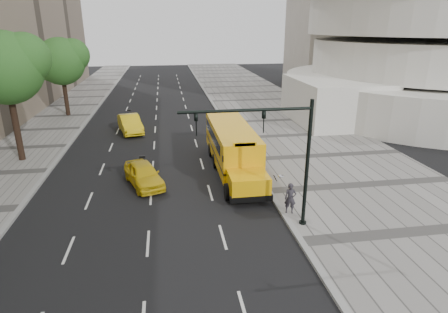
{
  "coord_description": "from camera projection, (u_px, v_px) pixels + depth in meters",
  "views": [
    {
      "loc": [
        0.16,
        -25.31,
        9.55
      ],
      "look_at": [
        3.5,
        -4.0,
        1.9
      ],
      "focal_mm": 30.0,
      "sensor_mm": 36.0,
      "label": 1
    }
  ],
  "objects": [
    {
      "name": "taxi_far",
      "position": [
        130.0,
        124.0,
        34.74
      ],
      "size": [
        2.84,
        5.17,
        1.62
      ],
      "primitive_type": "imported",
      "rotation": [
        0.0,
        0.0,
        0.24
      ],
      "color": "yellow",
      "rests_on": "ground"
    },
    {
      "name": "ground",
      "position": [
        167.0,
        166.0,
        26.73
      ],
      "size": [
        140.0,
        140.0,
        0.0
      ],
      "primitive_type": "plane",
      "color": "black",
      "rests_on": "ground"
    },
    {
      "name": "pedestrian",
      "position": [
        290.0,
        198.0,
        19.49
      ],
      "size": [
        0.69,
        0.55,
        1.65
      ],
      "primitive_type": "imported",
      "rotation": [
        0.0,
        0.0,
        -0.28
      ],
      "color": "#2E2A32",
      "rests_on": "sidewalk_museum"
    },
    {
      "name": "taxi_near",
      "position": [
        144.0,
        174.0,
        23.28
      ],
      "size": [
        3.01,
        4.58,
        1.45
      ],
      "primitive_type": "imported",
      "rotation": [
        0.0,
        0.0,
        0.33
      ],
      "color": "yellow",
      "rests_on": "ground"
    },
    {
      "name": "school_bus",
      "position": [
        232.0,
        144.0,
        25.66
      ],
      "size": [
        2.96,
        11.56,
        3.19
      ],
      "color": "#FFB409",
      "rests_on": "ground"
    },
    {
      "name": "curb_far",
      "position": [
        49.0,
        171.0,
        25.54
      ],
      "size": [
        0.3,
        140.0,
        0.15
      ],
      "primitive_type": "cube",
      "color": "gray",
      "rests_on": "ground"
    },
    {
      "name": "tree_c",
      "position": [
        62.0,
        61.0,
        39.1
      ],
      "size": [
        5.52,
        4.9,
        8.32
      ],
      "color": "black",
      "rests_on": "ground"
    },
    {
      "name": "tree_b",
      "position": [
        6.0,
        67.0,
        25.32
      ],
      "size": [
        5.59,
        4.97,
        9.23
      ],
      "color": "black",
      "rests_on": "ground"
    },
    {
      "name": "traffic_signal",
      "position": [
        279.0,
        150.0,
        17.17
      ],
      "size": [
        6.18,
        0.36,
        6.4
      ],
      "color": "black",
      "rests_on": "ground"
    },
    {
      "name": "curb_museum",
      "position": [
        249.0,
        160.0,
        27.58
      ],
      "size": [
        0.3,
        140.0,
        0.15
      ],
      "primitive_type": "cube",
      "color": "gray",
      "rests_on": "ground"
    },
    {
      "name": "sidewalk_far",
      "position": [
        2.0,
        174.0,
        25.1
      ],
      "size": [
        6.0,
        140.0,
        0.15
      ],
      "primitive_type": "cube",
      "color": "gray",
      "rests_on": "ground"
    },
    {
      "name": "sidewalk_museum",
      "position": [
        326.0,
        156.0,
        28.46
      ],
      "size": [
        12.0,
        140.0,
        0.15
      ],
      "primitive_type": "cube",
      "color": "gray",
      "rests_on": "ground"
    }
  ]
}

